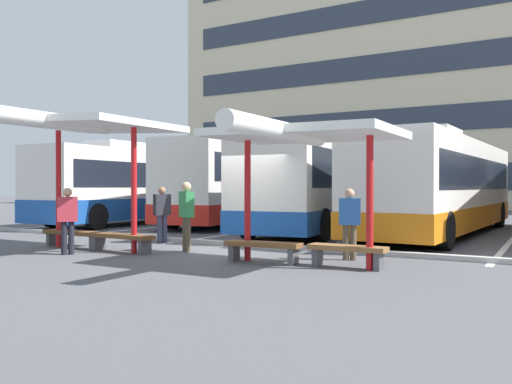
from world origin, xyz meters
The scene contains 21 objects.
ground_plane centered at (0.00, 0.00, 0.00)m, with size 160.00×160.00×0.00m, color #515156.
terminal_building centered at (0.03, 33.31, 10.57)m, with size 44.40×11.20×23.87m.
coach_bus_0 centered at (-8.73, 6.14, 1.62)m, with size 2.88×10.45×3.53m.
coach_bus_1 centered at (-4.50, 8.32, 1.76)m, with size 3.67×10.94×3.76m.
coach_bus_2 centered at (0.07, 6.56, 1.72)m, with size 3.58×11.28×3.67m.
coach_bus_3 centered at (4.16, 7.19, 1.60)m, with size 3.18×12.56×3.46m.
lane_stripe_0 centered at (-10.63, 7.02, 0.00)m, with size 0.16×14.00×0.01m, color white.
lane_stripe_1 centered at (-6.38, 7.02, 0.00)m, with size 0.16×14.00×0.01m, color white.
lane_stripe_2 centered at (-2.13, 7.02, 0.00)m, with size 0.16×14.00×0.01m, color white.
lane_stripe_3 centered at (2.13, 7.02, 0.00)m, with size 0.16×14.00×0.01m, color white.
waiting_shelter_0 centered at (-2.72, -2.19, 3.13)m, with size 3.70×4.88×3.37m.
bench_0 centered at (-3.62, -1.81, 0.34)m, with size 1.99×0.45×0.45m.
bench_1 centered at (-1.82, -1.89, 0.34)m, with size 1.98×0.56×0.45m.
waiting_shelter_1 centered at (3.04, -1.86, 2.64)m, with size 3.76×4.35×2.87m.
bench_2 centered at (2.14, -1.77, 0.34)m, with size 1.71×0.55×0.45m.
bench_3 centered at (3.94, -1.53, 0.33)m, with size 1.59×0.44×0.45m.
platform_kerb centered at (0.00, 0.66, 0.06)m, with size 44.00×0.24×0.12m, color #ADADA8.
waiting_passenger_0 centered at (-2.59, -2.88, 0.91)m, with size 0.47×0.49×1.60m.
waiting_passenger_1 centered at (-2.34, 0.29, 0.93)m, with size 0.39×0.52×1.62m.
waiting_passenger_2 centered at (-0.45, -1.03, 1.02)m, with size 0.54×0.45×1.74m.
waiting_passenger_3 centered at (3.60, -0.44, 0.90)m, with size 0.51×0.39×1.58m.
Camera 1 is at (7.59, -11.59, 1.63)m, focal length 37.09 mm.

